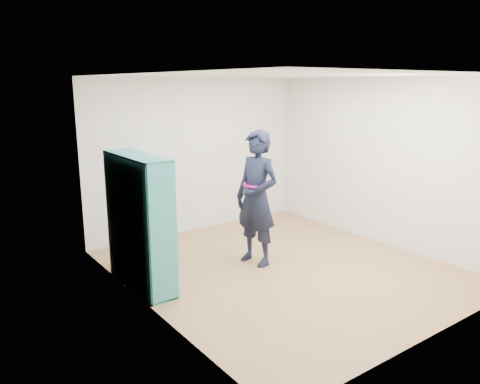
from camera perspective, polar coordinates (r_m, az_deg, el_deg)
floor at (r=6.60m, az=5.22°, el=-9.19°), size 4.50×4.50×0.00m
ceiling at (r=6.11m, az=5.73°, el=13.99°), size 4.50×4.50×0.00m
wall_left at (r=5.15m, az=-11.47°, el=-0.60°), size 0.02×4.50×2.60m
wall_right at (r=7.68m, az=16.75°, el=3.56°), size 0.02×4.50×2.60m
wall_back at (r=8.03m, az=-5.24°, el=4.45°), size 4.00×0.02×2.60m
wall_front at (r=4.82m, az=23.41°, el=-2.37°), size 4.00×0.02×2.60m
bookshelf at (r=5.89m, az=-12.35°, el=-3.76°), size 0.37×1.25×1.67m
person at (r=6.48m, az=2.06°, el=-0.76°), size 0.57×0.76×1.89m
smartphone at (r=6.41m, az=0.68°, el=0.23°), size 0.05×0.09×0.14m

